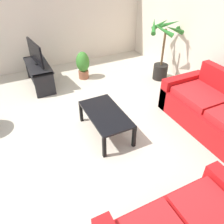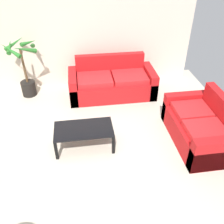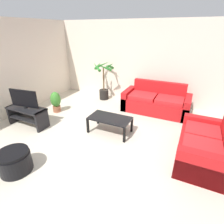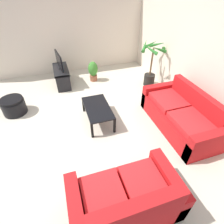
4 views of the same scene
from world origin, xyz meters
The scene contains 11 objects.
ground_plane centered at (0.00, 0.00, 0.00)m, with size 6.60×6.60×0.00m, color beige.
wall_back centered at (0.00, 3.00, 1.35)m, with size 6.00×0.06×2.70m, color beige.
wall_left centered at (-3.00, 0.00, 1.35)m, with size 0.06×6.00×2.70m, color beige.
couch_main centered at (0.89, 2.28, 0.30)m, with size 2.02×0.90×0.90m.
couch_loveseat centered at (2.28, 0.39, 0.30)m, with size 0.90×1.57×0.90m.
tv_stand centered at (-2.04, -0.10, 0.34)m, with size 1.10×0.45×0.52m.
tv centered at (-2.04, -0.10, 0.78)m, with size 0.81×0.15×0.50m.
coffee_table centered at (0.13, 0.53, 0.36)m, with size 1.04×0.56×0.42m.
potted_palm centered at (-1.10, 2.55, 0.63)m, with size 0.79×0.81×1.37m.
potted_plant_small centered at (-1.95, 0.91, 0.35)m, with size 0.31×0.31×0.66m.
ottoman centered at (-0.86, -1.44, 0.21)m, with size 0.58×0.58×0.42m.
Camera 4 is at (3.37, -0.17, 2.88)m, focal length 28.24 mm.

